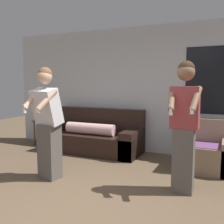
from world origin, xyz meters
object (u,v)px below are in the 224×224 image
(armchair, at_px, (205,152))
(side_table, at_px, (46,123))
(person_left, at_px, (47,122))
(person_right, at_px, (184,124))
(couch, at_px, (94,137))

(armchair, xyz_separation_m, side_table, (-3.74, 0.41, 0.22))
(side_table, height_order, person_left, person_left)
(person_left, height_order, person_right, person_right)
(person_left, relative_size, person_right, 0.97)
(side_table, bearing_deg, armchair, -6.22)
(couch, bearing_deg, armchair, -6.03)
(couch, xyz_separation_m, armchair, (2.33, -0.25, -0.02))
(person_left, distance_m, person_right, 2.04)
(armchair, bearing_deg, side_table, 173.78)
(couch, bearing_deg, person_right, -33.34)
(couch, bearing_deg, person_left, -85.70)
(armchair, height_order, person_left, person_left)
(couch, xyz_separation_m, person_right, (2.14, -1.41, 0.62))
(person_right, bearing_deg, armchair, 80.43)
(side_table, relative_size, person_right, 0.42)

